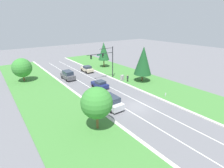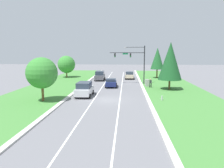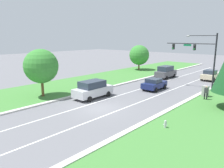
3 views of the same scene
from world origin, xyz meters
The scene contains 17 objects.
ground_plane centered at (0.00, 0.00, 0.00)m, with size 160.00×160.00×0.00m, color slate.
curb_strip_right centered at (5.65, 0.00, 0.07)m, with size 0.50×90.00×0.15m.
curb_strip_left centered at (-5.65, 0.00, 0.07)m, with size 0.50×90.00×0.15m.
grass_verge_right centered at (10.90, 0.00, 0.04)m, with size 10.00×90.00×0.08m.
grass_verge_left centered at (-10.90, 0.00, 0.04)m, with size 10.00×90.00×0.08m.
lane_stripe_inner_left centered at (-1.80, 0.00, 0.00)m, with size 0.14×81.00×0.01m.
lane_stripe_inner_right centered at (1.80, 0.00, 0.00)m, with size 0.14×81.00×0.01m.
traffic_signal_mast centered at (4.24, 15.10, 5.10)m, with size 7.04×0.41×7.68m.
silver_suv centered at (-3.52, 2.38, 1.06)m, with size 2.31×5.03×2.09m.
navy_sedan centered at (-0.15, 10.89, 0.81)m, with size 2.25×4.18×1.59m.
champagne_sedan centered at (3.43, 23.16, 0.89)m, with size 2.15×4.29×1.75m.
graphite_suv centered at (-3.36, 20.21, 1.06)m, with size 2.21×4.74×2.12m.
utility_cabinet centered at (6.54, 11.64, 0.70)m, with size 0.70×0.60×1.39m.
pedestrian centered at (7.04, 10.31, 0.94)m, with size 0.40×0.25×1.69m.
fire_hydrant centered at (7.44, -0.09, 0.34)m, with size 0.34×0.20×0.70m.
oak_near_left_tree centered at (-12.31, 24.75, 3.31)m, with size 4.33×4.33×5.48m.
oak_far_left_tree centered at (-8.34, -1.45, 3.78)m, with size 4.08×4.08×5.83m.
Camera 3 is at (15.10, -15.16, 7.17)m, focal length 35.00 mm.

